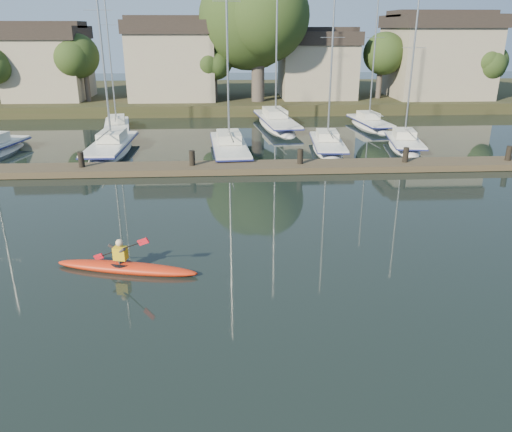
{
  "coord_description": "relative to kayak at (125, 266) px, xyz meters",
  "views": [
    {
      "loc": [
        -1.13,
        -12.95,
        7.47
      ],
      "look_at": [
        -0.11,
        3.64,
        1.2
      ],
      "focal_mm": 35.0,
      "sensor_mm": 36.0,
      "label": 1
    }
  ],
  "objects": [
    {
      "name": "kayak",
      "position": [
        0.0,
        0.0,
        0.0
      ],
      "size": [
        4.88,
        1.76,
        1.56
      ],
      "rotation": [
        0.0,
        0.0,
        -0.23
      ],
      "color": "#B20D0F",
      "rests_on": "ground"
    },
    {
      "name": "sailboat_4",
      "position": [
        15.29,
        17.27,
        -0.37
      ],
      "size": [
        3.0,
        6.75,
        11.08
      ],
      "rotation": [
        0.0,
        0.0,
        -0.16
      ],
      "color": "silver",
      "rests_on": "ground"
    },
    {
      "name": "shore",
      "position": [
        6.11,
        38.31,
        3.04
      ],
      "size": [
        90.0,
        25.25,
        12.75
      ],
      "color": "#282D16",
      "rests_on": "ground"
    },
    {
      "name": "sailboat_7",
      "position": [
        15.04,
        24.84,
        -0.36
      ],
      "size": [
        2.69,
        7.51,
        11.84
      ],
      "rotation": [
        0.0,
        0.0,
        0.11
      ],
      "color": "silver",
      "rests_on": "ground"
    },
    {
      "name": "sailboat_6",
      "position": [
        7.51,
        25.57,
        -0.39
      ],
      "size": [
        3.47,
        11.14,
        17.43
      ],
      "rotation": [
        0.0,
        0.0,
        0.11
      ],
      "color": "silver",
      "rests_on": "ground"
    },
    {
      "name": "dock",
      "position": [
        4.5,
        12.02,
        0.02
      ],
      "size": [
        34.0,
        2.0,
        1.8
      ],
      "color": "#493D29",
      "rests_on": "ground"
    },
    {
      "name": "sailboat_3",
      "position": [
        10.06,
        17.04,
        -0.37
      ],
      "size": [
        2.6,
        7.63,
        12.08
      ],
      "rotation": [
        0.0,
        0.0,
        -0.09
      ],
      "color": "silver",
      "rests_on": "ground"
    },
    {
      "name": "sailboat_1",
      "position": [
        -3.99,
        17.08,
        -0.39
      ],
      "size": [
        2.41,
        9.01,
        14.66
      ],
      "rotation": [
        0.0,
        0.0,
        -0.02
      ],
      "color": "silver",
      "rests_on": "ground"
    },
    {
      "name": "sailboat_5",
      "position": [
        -5.05,
        24.32,
        -0.35
      ],
      "size": [
        3.3,
        8.22,
        13.26
      ],
      "rotation": [
        0.0,
        0.0,
        0.18
      ],
      "color": "silver",
      "rests_on": "ground"
    },
    {
      "name": "ground",
      "position": [
        4.5,
        -1.98,
        -0.19
      ],
      "size": [
        160.0,
        160.0,
        0.0
      ],
      "primitive_type": "plane",
      "color": "black",
      "rests_on": "ground"
    },
    {
      "name": "sailboat_2",
      "position": [
        3.6,
        16.32,
        -0.38
      ],
      "size": [
        2.77,
        9.42,
        15.4
      ],
      "rotation": [
        0.0,
        0.0,
        0.06
      ],
      "color": "silver",
      "rests_on": "ground"
    }
  ]
}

